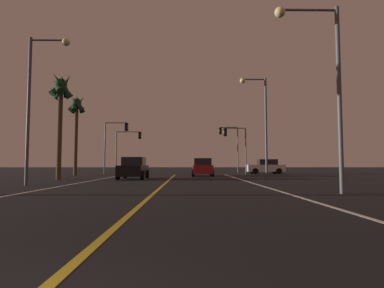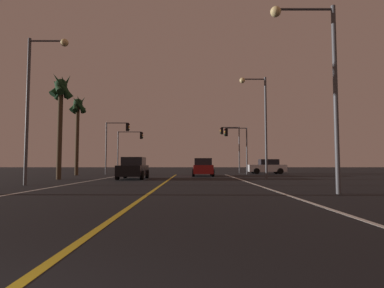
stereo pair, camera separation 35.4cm
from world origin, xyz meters
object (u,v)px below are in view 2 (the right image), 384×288
(car_crossing_side, at_px, (267,167))
(car_oncoming, at_px, (133,168))
(traffic_light_near_left, at_px, (117,136))
(street_lamp_right_near, at_px, (319,71))
(street_lamp_right_far, at_px, (260,114))
(traffic_light_far_left, at_px, (130,142))
(palm_tree_left_mid, at_px, (61,95))
(traffic_light_near_right, at_px, (236,140))
(palm_tree_left_far, at_px, (78,112))
(car_ahead_far, at_px, (203,167))
(street_lamp_left_mid, at_px, (37,91))
(traffic_light_far_right, at_px, (230,139))

(car_crossing_side, xyz_separation_m, car_oncoming, (-13.34, -12.10, 0.00))
(traffic_light_near_left, bearing_deg, street_lamp_right_near, -58.57)
(car_crossing_side, distance_m, car_oncoming, 18.01)
(street_lamp_right_near, bearing_deg, street_lamp_right_far, -90.82)
(traffic_light_far_left, xyz_separation_m, palm_tree_left_mid, (-2.09, -16.36, 2.45))
(car_oncoming, bearing_deg, traffic_light_near_right, 136.92)
(street_lamp_right_far, distance_m, palm_tree_left_far, 18.83)
(car_ahead_far, distance_m, traffic_light_far_left, 13.82)
(car_ahead_far, relative_size, traffic_light_near_right, 0.83)
(car_crossing_side, distance_m, palm_tree_left_far, 21.84)
(car_crossing_side, xyz_separation_m, car_ahead_far, (-7.73, -6.53, 0.00))
(traffic_light_near_right, height_order, street_lamp_left_mid, street_lamp_left_mid)
(street_lamp_right_near, bearing_deg, car_oncoming, -50.87)
(car_ahead_far, xyz_separation_m, palm_tree_left_far, (-12.85, 2.00, 5.74))
(traffic_light_near_right, bearing_deg, traffic_light_near_left, 0.00)
(car_oncoming, bearing_deg, car_crossing_side, 132.22)
(traffic_light_near_right, relative_size, traffic_light_far_left, 0.97)
(palm_tree_left_mid, bearing_deg, car_crossing_side, 34.37)
(car_oncoming, relative_size, traffic_light_far_left, 0.81)
(car_oncoming, distance_m, palm_tree_left_mid, 7.86)
(car_crossing_side, bearing_deg, palm_tree_left_far, 12.41)
(car_ahead_far, bearing_deg, car_crossing_side, -49.83)
(car_oncoming, relative_size, traffic_light_near_left, 0.75)
(car_crossing_side, distance_m, palm_tree_left_mid, 23.46)
(car_crossing_side, height_order, traffic_light_near_left, traffic_light_near_left)
(street_lamp_right_far, bearing_deg, street_lamp_left_mid, 26.28)
(car_crossing_side, bearing_deg, traffic_light_far_left, -11.82)
(street_lamp_left_mid, distance_m, palm_tree_left_far, 14.98)
(traffic_light_far_right, bearing_deg, palm_tree_left_far, 25.57)
(car_ahead_far, xyz_separation_m, car_oncoming, (-5.60, -5.57, 0.00))
(car_ahead_far, bearing_deg, car_oncoming, 134.84)
(car_ahead_far, relative_size, traffic_light_far_right, 0.73)
(car_crossing_side, height_order, car_oncoming, same)
(car_crossing_side, height_order, car_ahead_far, same)
(car_oncoming, height_order, street_lamp_right_far, street_lamp_right_far)
(traffic_light_far_right, distance_m, palm_tree_left_mid, 22.29)
(car_oncoming, height_order, traffic_light_far_left, traffic_light_far_left)
(car_crossing_side, height_order, palm_tree_left_far, palm_tree_left_far)
(traffic_light_far_left, xyz_separation_m, street_lamp_right_near, (13.09, -27.54, 0.96))
(traffic_light_near_right, xyz_separation_m, street_lamp_right_near, (0.27, -22.04, 1.10))
(traffic_light_far_left, xyz_separation_m, street_lamp_right_far, (13.26, -15.70, 1.11))
(traffic_light_near_left, bearing_deg, street_lamp_right_far, -36.79)
(traffic_light_near_right, height_order, traffic_light_near_left, traffic_light_near_left)
(car_crossing_side, height_order, traffic_light_near_right, traffic_light_near_right)
(traffic_light_far_right, relative_size, street_lamp_left_mid, 0.71)
(traffic_light_far_left, height_order, palm_tree_left_far, palm_tree_left_far)
(car_crossing_side, bearing_deg, street_lamp_right_near, 81.44)
(car_ahead_far, bearing_deg, palm_tree_left_mid, 119.77)
(street_lamp_right_far, bearing_deg, car_oncoming, -0.59)
(car_ahead_far, xyz_separation_m, street_lamp_right_far, (4.28, -5.67, 4.26))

